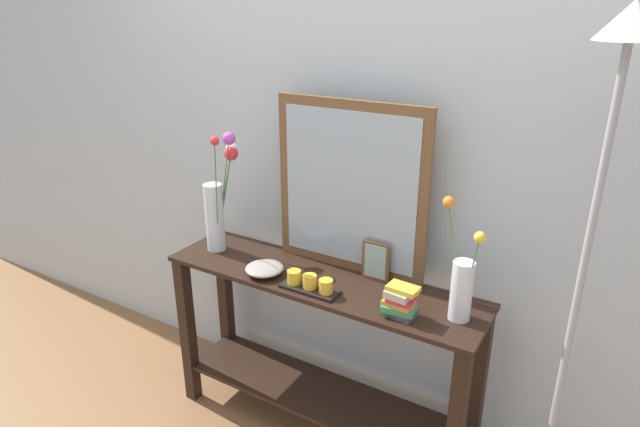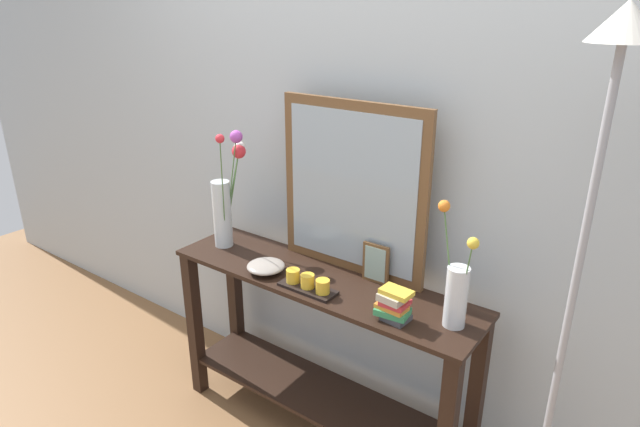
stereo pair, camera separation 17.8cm
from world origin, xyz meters
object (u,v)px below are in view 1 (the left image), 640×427
at_px(picture_frame_small, 376,261).
at_px(tall_vase_left, 218,203).
at_px(console_table, 320,342).
at_px(mirror_leaning, 350,189).
at_px(decorative_bowl, 264,269).
at_px(vase_right, 462,284).
at_px(book_stack, 400,302).
at_px(floor_lamp, 592,224).
at_px(candle_tray, 310,284).

bearing_deg(picture_frame_small, tall_vase_left, -172.48).
xyz_separation_m(console_table, tall_vase_left, (-0.54, 0.01, 0.54)).
height_order(mirror_leaning, decorative_bowl, mirror_leaning).
relative_size(mirror_leaning, vase_right, 1.60).
relative_size(vase_right, picture_frame_small, 2.69).
bearing_deg(picture_frame_small, decorative_bowl, -154.83).
height_order(vase_right, book_stack, vase_right).
bearing_deg(floor_lamp, decorative_bowl, -178.68).
distance_m(console_table, tall_vase_left, 0.77).
bearing_deg(console_table, candle_tray, -81.37).
bearing_deg(vase_right, floor_lamp, -9.43).
relative_size(console_table, decorative_bowl, 8.58).
bearing_deg(floor_lamp, picture_frame_small, 167.35).
height_order(mirror_leaning, picture_frame_small, mirror_leaning).
xyz_separation_m(picture_frame_small, book_stack, (0.20, -0.21, -0.02)).
height_order(tall_vase_left, floor_lamp, floor_lamp).
height_order(book_stack, floor_lamp, floor_lamp).
xyz_separation_m(console_table, picture_frame_small, (0.20, 0.11, 0.40)).
distance_m(tall_vase_left, floor_lamp, 1.52).
bearing_deg(book_stack, tall_vase_left, 173.47).
relative_size(console_table, candle_tray, 5.70).
height_order(vase_right, candle_tray, vase_right).
height_order(console_table, vase_right, vase_right).
relative_size(mirror_leaning, picture_frame_small, 4.31).
bearing_deg(candle_tray, decorative_bowl, 175.70).
relative_size(console_table, book_stack, 10.55).
bearing_deg(mirror_leaning, book_stack, -35.40).
bearing_deg(decorative_bowl, floor_lamp, 1.32).
height_order(mirror_leaning, floor_lamp, floor_lamp).
distance_m(tall_vase_left, candle_tray, 0.60).
relative_size(mirror_leaning, tall_vase_left, 1.27).
height_order(console_table, floor_lamp, floor_lamp).
xyz_separation_m(mirror_leaning, picture_frame_small, (0.14, -0.04, -0.28)).
relative_size(console_table, picture_frame_small, 8.30).
bearing_deg(floor_lamp, book_stack, -176.36).
xyz_separation_m(mirror_leaning, floor_lamp, (0.90, -0.21, 0.11)).
bearing_deg(console_table, mirror_leaning, 69.70).
bearing_deg(picture_frame_small, mirror_leaning, 165.31).
bearing_deg(floor_lamp, vase_right, 170.57).
height_order(tall_vase_left, picture_frame_small, tall_vase_left).
bearing_deg(tall_vase_left, picture_frame_small, 7.52).
height_order(mirror_leaning, tall_vase_left, mirror_leaning).
distance_m(console_table, floor_lamp, 1.24).
bearing_deg(floor_lamp, candle_tray, -177.27).
distance_m(vase_right, candle_tray, 0.59).
xyz_separation_m(candle_tray, book_stack, (0.38, 0.01, 0.03)).
xyz_separation_m(mirror_leaning, decorative_bowl, (-0.27, -0.23, -0.33)).
relative_size(tall_vase_left, decorative_bowl, 3.49).
bearing_deg(mirror_leaning, decorative_bowl, -139.40).
xyz_separation_m(vase_right, book_stack, (-0.19, -0.10, -0.08)).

